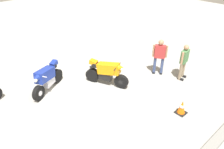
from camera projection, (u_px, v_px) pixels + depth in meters
name	position (u px, v px, depth m)	size (l,w,h in m)	color
ground_plane	(84.00, 96.00, 8.52)	(40.00, 40.00, 0.00)	#9E9E99
motorcycle_blue_sportbike	(47.00, 78.00, 8.60)	(1.78, 1.15, 1.14)	black
motorcycle_orange_sportbike	(107.00, 72.00, 8.98)	(1.04, 1.85, 1.14)	black
person_in_green_shirt	(184.00, 60.00, 9.25)	(0.64, 0.37, 1.63)	gray
person_in_red_shirt	(160.00, 55.00, 9.56)	(0.51, 0.58, 1.70)	#384772
traffic_cone	(182.00, 107.00, 7.55)	(0.36, 0.36, 0.53)	black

